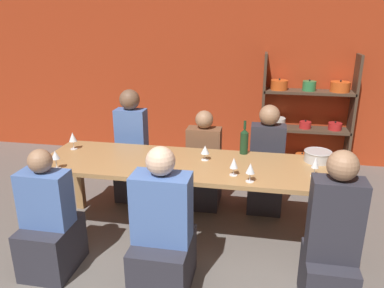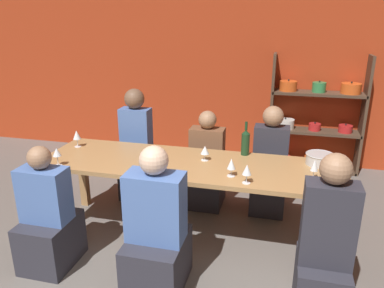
{
  "view_description": "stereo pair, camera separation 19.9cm",
  "coord_description": "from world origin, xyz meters",
  "px_view_note": "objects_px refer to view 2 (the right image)",
  "views": [
    {
      "loc": [
        0.53,
        -1.6,
        2.05
      ],
      "look_at": [
        -0.08,
        1.65,
        0.92
      ],
      "focal_mm": 35.0,
      "sensor_mm": 36.0,
      "label": 1
    },
    {
      "loc": [
        0.72,
        -1.55,
        2.05
      ],
      "look_at": [
        -0.08,
        1.65,
        0.92
      ],
      "focal_mm": 35.0,
      "sensor_mm": 36.0,
      "label": 2
    }
  ],
  "objects_px": {
    "wine_bottle_green": "(245,142)",
    "wine_glass_white_b": "(77,135)",
    "wine_glass_white_a": "(314,166)",
    "person_near_c": "(49,223)",
    "shelf_unit": "(313,122)",
    "wine_glass_empty_a": "(247,170)",
    "wine_glass_white_c": "(205,150)",
    "dining_table": "(189,171)",
    "wine_glass_white_d": "(339,166)",
    "person_far_b": "(137,156)",
    "person_far_c": "(269,172)",
    "person_far_a": "(207,171)",
    "mixing_bowl": "(320,159)",
    "wine_glass_white_e": "(57,153)",
    "person_near_b": "(157,238)",
    "wine_glass_red_a": "(231,164)",
    "person_near_a": "(324,258)"
  },
  "relations": [
    {
      "from": "wine_glass_white_c",
      "to": "wine_glass_red_a",
      "type": "distance_m",
      "value": 0.42
    },
    {
      "from": "wine_glass_white_b",
      "to": "person_far_b",
      "type": "bearing_deg",
      "value": 53.44
    },
    {
      "from": "wine_glass_white_b",
      "to": "person_near_a",
      "type": "distance_m",
      "value": 2.59
    },
    {
      "from": "shelf_unit",
      "to": "person_near_a",
      "type": "distance_m",
      "value": 2.84
    },
    {
      "from": "wine_glass_white_c",
      "to": "wine_glass_white_a",
      "type": "bearing_deg",
      "value": -12.27
    },
    {
      "from": "dining_table",
      "to": "person_far_b",
      "type": "distance_m",
      "value": 1.1
    },
    {
      "from": "wine_glass_white_d",
      "to": "shelf_unit",
      "type": "bearing_deg",
      "value": 91.83
    },
    {
      "from": "wine_bottle_green",
      "to": "wine_glass_white_d",
      "type": "relative_size",
      "value": 1.74
    },
    {
      "from": "wine_bottle_green",
      "to": "wine_glass_white_a",
      "type": "height_order",
      "value": "wine_bottle_green"
    },
    {
      "from": "wine_glass_white_c",
      "to": "person_far_c",
      "type": "bearing_deg",
      "value": 47.1
    },
    {
      "from": "person_far_a",
      "to": "wine_glass_white_d",
      "type": "bearing_deg",
      "value": 147.33
    },
    {
      "from": "mixing_bowl",
      "to": "wine_glass_white_d",
      "type": "xyz_separation_m",
      "value": [
        0.11,
        -0.36,
        0.08
      ]
    },
    {
      "from": "wine_glass_white_b",
      "to": "wine_glass_white_d",
      "type": "relative_size",
      "value": 0.91
    },
    {
      "from": "shelf_unit",
      "to": "wine_glass_white_a",
      "type": "xyz_separation_m",
      "value": [
        -0.12,
        -2.19,
        0.21
      ]
    },
    {
      "from": "wine_bottle_green",
      "to": "wine_glass_empty_a",
      "type": "xyz_separation_m",
      "value": [
        0.09,
        -0.66,
        -0.02
      ]
    },
    {
      "from": "shelf_unit",
      "to": "wine_glass_empty_a",
      "type": "xyz_separation_m",
      "value": [
        -0.64,
        -2.4,
        0.2
      ]
    },
    {
      "from": "wine_glass_empty_a",
      "to": "person_near_b",
      "type": "distance_m",
      "value": 0.89
    },
    {
      "from": "dining_table",
      "to": "mixing_bowl",
      "type": "distance_m",
      "value": 1.19
    },
    {
      "from": "wine_glass_white_e",
      "to": "person_near_b",
      "type": "distance_m",
      "value": 1.23
    },
    {
      "from": "wine_glass_white_d",
      "to": "person_far_c",
      "type": "height_order",
      "value": "person_far_c"
    },
    {
      "from": "wine_bottle_green",
      "to": "wine_glass_white_d",
      "type": "xyz_separation_m",
      "value": [
        0.8,
        -0.45,
        0.0
      ]
    },
    {
      "from": "wine_glass_empty_a",
      "to": "person_near_c",
      "type": "height_order",
      "value": "person_near_c"
    },
    {
      "from": "wine_glass_empty_a",
      "to": "wine_glass_white_e",
      "type": "distance_m",
      "value": 1.69
    },
    {
      "from": "wine_glass_white_a",
      "to": "person_far_a",
      "type": "height_order",
      "value": "person_far_a"
    },
    {
      "from": "dining_table",
      "to": "person_far_a",
      "type": "distance_m",
      "value": 0.75
    },
    {
      "from": "wine_glass_red_a",
      "to": "wine_glass_white_e",
      "type": "relative_size",
      "value": 0.95
    },
    {
      "from": "wine_glass_white_c",
      "to": "dining_table",
      "type": "bearing_deg",
      "value": -141.78
    },
    {
      "from": "dining_table",
      "to": "mixing_bowl",
      "type": "height_order",
      "value": "mixing_bowl"
    },
    {
      "from": "wine_glass_red_a",
      "to": "wine_glass_white_e",
      "type": "height_order",
      "value": "wine_glass_white_e"
    },
    {
      "from": "dining_table",
      "to": "wine_glass_white_a",
      "type": "bearing_deg",
      "value": -5.85
    },
    {
      "from": "person_far_b",
      "to": "person_far_c",
      "type": "distance_m",
      "value": 1.52
    },
    {
      "from": "wine_glass_empty_a",
      "to": "person_near_c",
      "type": "relative_size",
      "value": 0.15
    },
    {
      "from": "shelf_unit",
      "to": "person_far_b",
      "type": "xyz_separation_m",
      "value": [
        -2.02,
        -1.37,
        -0.18
      ]
    },
    {
      "from": "wine_bottle_green",
      "to": "wine_glass_white_c",
      "type": "relative_size",
      "value": 2.34
    },
    {
      "from": "person_far_a",
      "to": "person_near_c",
      "type": "bearing_deg",
      "value": 52.81
    },
    {
      "from": "wine_bottle_green",
      "to": "person_near_c",
      "type": "bearing_deg",
      "value": -145.27
    },
    {
      "from": "wine_bottle_green",
      "to": "person_far_a",
      "type": "relative_size",
      "value": 0.3
    },
    {
      "from": "wine_bottle_green",
      "to": "person_far_c",
      "type": "bearing_deg",
      "value": 58.43
    },
    {
      "from": "wine_glass_white_d",
      "to": "person_far_c",
      "type": "bearing_deg",
      "value": 124.33
    },
    {
      "from": "wine_glass_white_a",
      "to": "shelf_unit",
      "type": "bearing_deg",
      "value": 86.99
    },
    {
      "from": "dining_table",
      "to": "person_near_b",
      "type": "bearing_deg",
      "value": -95.25
    },
    {
      "from": "wine_bottle_green",
      "to": "wine_glass_white_b",
      "type": "xyz_separation_m",
      "value": [
        -1.7,
        -0.19,
        -0.01
      ]
    },
    {
      "from": "person_far_a",
      "to": "person_near_a",
      "type": "bearing_deg",
      "value": 128.11
    },
    {
      "from": "mixing_bowl",
      "to": "wine_glass_empty_a",
      "type": "height_order",
      "value": "wine_glass_empty_a"
    },
    {
      "from": "shelf_unit",
      "to": "person_near_b",
      "type": "bearing_deg",
      "value": -114.16
    },
    {
      "from": "dining_table",
      "to": "wine_glass_white_e",
      "type": "relative_size",
      "value": 16.73
    },
    {
      "from": "wine_glass_white_d",
      "to": "wine_glass_red_a",
      "type": "bearing_deg",
      "value": -173.11
    },
    {
      "from": "dining_table",
      "to": "mixing_bowl",
      "type": "relative_size",
      "value": 10.98
    },
    {
      "from": "wine_glass_white_a",
      "to": "person_near_c",
      "type": "relative_size",
      "value": 0.16
    },
    {
      "from": "shelf_unit",
      "to": "wine_glass_white_b",
      "type": "bearing_deg",
      "value": -141.6
    }
  ]
}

